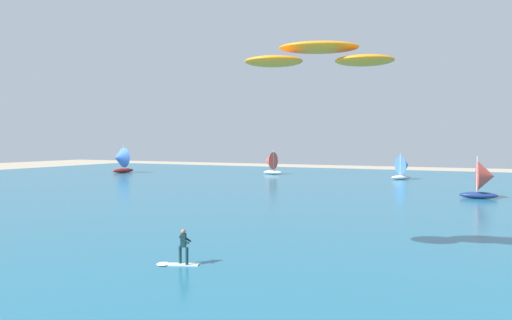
{
  "coord_description": "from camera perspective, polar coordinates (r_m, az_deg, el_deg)",
  "views": [
    {
      "loc": [
        8.38,
        -3.77,
        5.77
      ],
      "look_at": [
        -1.18,
        16.22,
        4.92
      ],
      "focal_mm": 33.15,
      "sensor_mm": 36.0,
      "label": 1
    }
  ],
  "objects": [
    {
      "name": "ocean",
      "position": [
        54.72,
        16.65,
        -3.89
      ],
      "size": [
        160.0,
        90.0,
        0.1
      ],
      "primitive_type": "cube",
      "color": "#236B89",
      "rests_on": "ground"
    },
    {
      "name": "kite",
      "position": [
        22.56,
        7.6,
        12.39
      ],
      "size": [
        7.23,
        4.66,
        1.05
      ],
      "color": "orange"
    },
    {
      "name": "sailboat_trailing",
      "position": [
        52.2,
        25.85,
        -2.11
      ],
      "size": [
        3.69,
        3.17,
        4.25
      ],
      "color": "navy",
      "rests_on": "ocean"
    },
    {
      "name": "sailboat_far_left",
      "position": [
        74.89,
        17.4,
        -0.85
      ],
      "size": [
        3.5,
        3.5,
        3.97
      ],
      "color": "white",
      "rests_on": "ocean"
    },
    {
      "name": "kitesurfer",
      "position": [
        22.41,
        -9.23,
        -10.9
      ],
      "size": [
        2.02,
        1.28,
        1.67
      ],
      "color": "white",
      "rests_on": "ocean"
    },
    {
      "name": "sailboat_mid_right",
      "position": [
        82.83,
        1.7,
        -0.33
      ],
      "size": [
        3.82,
        3.29,
        4.38
      ],
      "color": "silver",
      "rests_on": "ocean"
    },
    {
      "name": "sailboat_center_horizon",
      "position": [
        89.59,
        -16.08,
        0.01
      ],
      "size": [
        4.02,
        4.6,
        5.18
      ],
      "color": "maroon",
      "rests_on": "ocean"
    }
  ]
}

